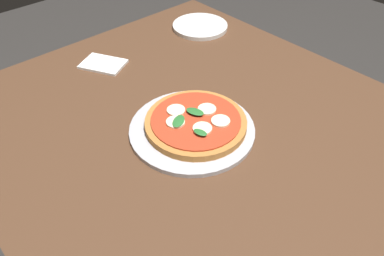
% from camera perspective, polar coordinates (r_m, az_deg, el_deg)
% --- Properties ---
extents(dining_table, '(1.40, 1.03, 0.77)m').
position_cam_1_polar(dining_table, '(0.96, 5.77, -6.81)').
color(dining_table, '#4C301E').
rests_on(dining_table, ground_plane).
extents(serving_tray, '(0.31, 0.31, 0.01)m').
position_cam_1_polar(serving_tray, '(0.92, 0.00, -0.19)').
color(serving_tray, '#B2B2B7').
rests_on(serving_tray, dining_table).
extents(pizza, '(0.25, 0.25, 0.03)m').
position_cam_1_polar(pizza, '(0.92, 0.57, 0.89)').
color(pizza, '#B27033').
rests_on(pizza, serving_tray).
extents(plate_white, '(0.20, 0.20, 0.01)m').
position_cam_1_polar(plate_white, '(1.39, 1.24, 15.25)').
color(plate_white, white).
rests_on(plate_white, dining_table).
extents(napkin, '(0.16, 0.14, 0.01)m').
position_cam_1_polar(napkin, '(1.20, -13.40, 9.46)').
color(napkin, white).
rests_on(napkin, dining_table).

